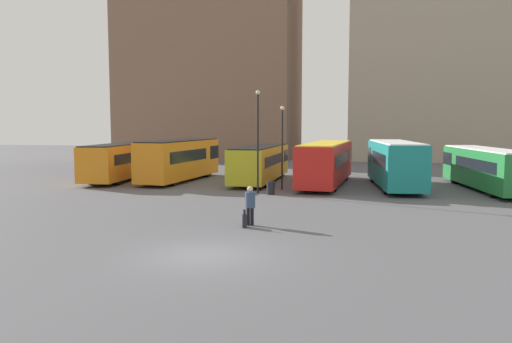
# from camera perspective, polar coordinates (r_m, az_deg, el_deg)

# --- Properties ---
(ground_plane) EXTENTS (160.00, 160.00, 0.00)m
(ground_plane) POSITION_cam_1_polar(r_m,az_deg,el_deg) (17.66, -5.95, -9.49)
(ground_plane) COLOR #56565B
(building_block_left) EXTENTS (23.07, 15.29, 38.28)m
(building_block_left) POSITION_cam_1_polar(r_m,az_deg,el_deg) (71.82, -5.04, 17.14)
(building_block_left) COLOR #7F604C
(building_block_left) RESTS_ON ground_plane
(bus_0) EXTENTS (3.39, 11.46, 2.97)m
(bus_0) POSITION_cam_1_polar(r_m,az_deg,el_deg) (42.30, -14.92, 1.30)
(bus_0) COLOR orange
(bus_0) RESTS_ON ground_plane
(bus_1) EXTENTS (3.44, 10.74, 3.28)m
(bus_1) POSITION_cam_1_polar(r_m,az_deg,el_deg) (40.56, -8.65, 1.47)
(bus_1) COLOR orange
(bus_1) RESTS_ON ground_plane
(bus_2) EXTENTS (2.76, 11.18, 2.83)m
(bus_2) POSITION_cam_1_polar(r_m,az_deg,el_deg) (39.41, 0.52, 1.09)
(bus_2) COLOR gold
(bus_2) RESTS_ON ground_plane
(bus_3) EXTENTS (3.49, 12.08, 3.16)m
(bus_3) POSITION_cam_1_polar(r_m,az_deg,el_deg) (37.80, 8.06, 1.11)
(bus_3) COLOR red
(bus_3) RESTS_ON ground_plane
(bus_4) EXTENTS (3.67, 10.73, 3.31)m
(bus_4) POSITION_cam_1_polar(r_m,az_deg,el_deg) (36.90, 15.58, 0.98)
(bus_4) COLOR #19847F
(bus_4) RESTS_ON ground_plane
(bus_5) EXTENTS (4.06, 12.07, 2.87)m
(bus_5) POSITION_cam_1_polar(r_m,az_deg,el_deg) (38.09, 24.84, 0.46)
(bus_5) COLOR #237A38
(bus_5) RESTS_ON ground_plane
(traveler) EXTENTS (0.55, 0.55, 1.78)m
(traveler) POSITION_cam_1_polar(r_m,az_deg,el_deg) (22.38, -0.68, -3.52)
(traveler) COLOR black
(traveler) RESTS_ON ground_plane
(suitcase) EXTENTS (0.27, 0.41, 0.83)m
(suitcase) POSITION_cam_1_polar(r_m,az_deg,el_deg) (22.07, -1.31, -5.66)
(suitcase) COLOR black
(suitcase) RESTS_ON ground_plane
(lamp_post_0) EXTENTS (0.28, 0.28, 5.77)m
(lamp_post_0) POSITION_cam_1_polar(r_m,az_deg,el_deg) (34.36, 3.01, 3.51)
(lamp_post_0) COLOR black
(lamp_post_0) RESTS_ON ground_plane
(lamp_post_1) EXTENTS (0.28, 0.28, 6.71)m
(lamp_post_1) POSITION_cam_1_polar(r_m,az_deg,el_deg) (32.51, 0.21, 4.27)
(lamp_post_1) COLOR black
(lamp_post_1) RESTS_ON ground_plane
(trash_bin) EXTENTS (0.52, 0.52, 0.85)m
(trash_bin) POSITION_cam_1_polar(r_m,az_deg,el_deg) (32.27, 1.70, -1.89)
(trash_bin) COLOR black
(trash_bin) RESTS_ON ground_plane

